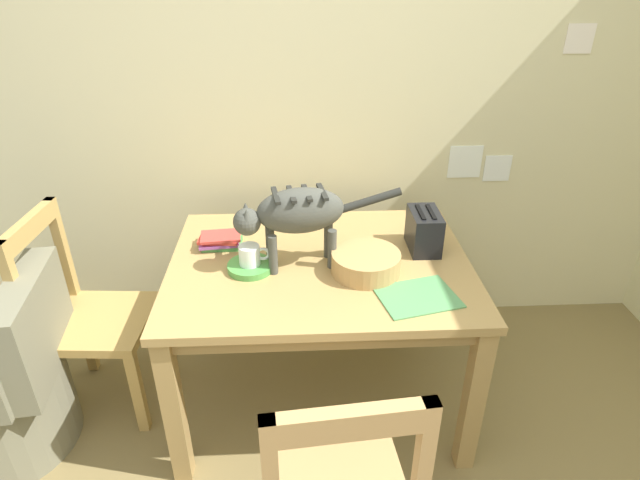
% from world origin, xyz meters
% --- Properties ---
extents(wall_rear, '(4.20, 0.11, 2.50)m').
position_xyz_m(wall_rear, '(0.00, 1.88, 1.25)').
color(wall_rear, beige).
rests_on(wall_rear, ground_plane).
extents(dining_table, '(1.23, 0.94, 0.73)m').
position_xyz_m(dining_table, '(-0.05, 1.20, 0.64)').
color(dining_table, tan).
rests_on(dining_table, ground_plane).
extents(cat, '(0.66, 0.21, 0.33)m').
position_xyz_m(cat, '(-0.14, 1.17, 0.96)').
color(cat, '#464840').
rests_on(cat, dining_table).
extents(saucer_bowl, '(0.18, 0.18, 0.03)m').
position_xyz_m(saucer_bowl, '(-0.33, 1.15, 0.74)').
color(saucer_bowl, '#4B9B44').
rests_on(saucer_bowl, dining_table).
extents(coffee_mug, '(0.12, 0.08, 0.08)m').
position_xyz_m(coffee_mug, '(-0.32, 1.15, 0.80)').
color(coffee_mug, white).
rests_on(coffee_mug, saucer_bowl).
extents(magazine, '(0.32, 0.28, 0.01)m').
position_xyz_m(magazine, '(0.30, 0.92, 0.73)').
color(magazine, '#529459').
rests_on(magazine, dining_table).
extents(book_stack, '(0.19, 0.14, 0.06)m').
position_xyz_m(book_stack, '(-0.47, 1.34, 0.76)').
color(book_stack, '#4E9D4D').
rests_on(book_stack, dining_table).
extents(wicker_basket, '(0.27, 0.27, 0.09)m').
position_xyz_m(wicker_basket, '(0.13, 1.11, 0.77)').
color(wicker_basket, tan).
rests_on(wicker_basket, dining_table).
extents(toaster, '(0.12, 0.20, 0.18)m').
position_xyz_m(toaster, '(0.40, 1.28, 0.81)').
color(toaster, black).
rests_on(toaster, dining_table).
extents(wooden_chair_near, '(0.45, 0.45, 0.93)m').
position_xyz_m(wooden_chair_near, '(-1.04, 1.22, 0.46)').
color(wooden_chair_near, tan).
rests_on(wooden_chair_near, ground_plane).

